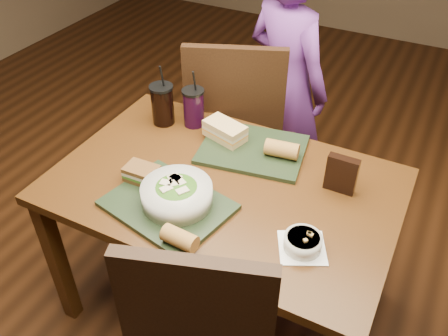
% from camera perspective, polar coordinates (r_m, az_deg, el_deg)
% --- Properties ---
extents(ground, '(6.00, 6.00, 0.00)m').
position_cam_1_polar(ground, '(2.36, 0.00, -15.74)').
color(ground, '#381C0B').
rests_on(ground, ground).
extents(dining_table, '(1.30, 0.85, 0.75)m').
position_cam_1_polar(dining_table, '(1.87, 0.00, -3.85)').
color(dining_table, '#46260E').
rests_on(dining_table, ground).
extents(chair_far, '(0.60, 0.62, 1.07)m').
position_cam_1_polar(chair_far, '(2.39, 2.36, 4.91)').
color(chair_far, black).
rests_on(chair_far, ground).
extents(diner, '(0.60, 0.50, 1.41)m').
position_cam_1_polar(diner, '(2.56, 7.45, 9.89)').
color(diner, '#6B3084').
rests_on(diner, ground).
extents(tray_near, '(0.48, 0.40, 0.02)m').
position_cam_1_polar(tray_near, '(1.71, -6.78, -4.46)').
color(tray_near, black).
rests_on(tray_near, dining_table).
extents(tray_far, '(0.47, 0.38, 0.02)m').
position_cam_1_polar(tray_far, '(1.96, 3.46, 2.26)').
color(tray_far, black).
rests_on(tray_far, dining_table).
extents(salad_bowl, '(0.25, 0.25, 0.08)m').
position_cam_1_polar(salad_bowl, '(1.68, -5.70, -3.06)').
color(salad_bowl, silver).
rests_on(salad_bowl, tray_near).
extents(soup_bowl, '(0.20, 0.20, 0.06)m').
position_cam_1_polar(soup_bowl, '(1.57, 9.46, -8.80)').
color(soup_bowl, white).
rests_on(soup_bowl, dining_table).
extents(sandwich_near, '(0.13, 0.09, 0.06)m').
position_cam_1_polar(sandwich_near, '(1.80, -9.85, -0.65)').
color(sandwich_near, '#593819').
rests_on(sandwich_near, tray_near).
extents(sandwich_far, '(0.20, 0.14, 0.07)m').
position_cam_1_polar(sandwich_far, '(1.99, 0.11, 4.50)').
color(sandwich_far, tan).
rests_on(sandwich_far, tray_far).
extents(baguette_near, '(0.12, 0.07, 0.06)m').
position_cam_1_polar(baguette_near, '(1.54, -5.35, -8.41)').
color(baguette_near, '#AD7533').
rests_on(baguette_near, tray_near).
extents(baguette_far, '(0.14, 0.08, 0.07)m').
position_cam_1_polar(baguette_far, '(1.90, 6.97, 2.24)').
color(baguette_far, '#AD7533').
rests_on(baguette_far, tray_far).
extents(cup_cola, '(0.10, 0.10, 0.28)m').
position_cam_1_polar(cup_cola, '(2.11, -7.41, 7.62)').
color(cup_cola, black).
rests_on(cup_cola, dining_table).
extents(cup_berry, '(0.10, 0.10, 0.27)m').
position_cam_1_polar(cup_berry, '(2.09, -3.68, 7.31)').
color(cup_berry, black).
rests_on(cup_berry, dining_table).
extents(chip_bag, '(0.11, 0.04, 0.15)m').
position_cam_1_polar(chip_bag, '(1.78, 13.94, -0.74)').
color(chip_bag, black).
rests_on(chip_bag, dining_table).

